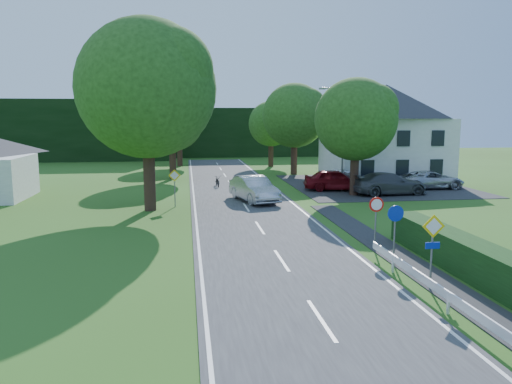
{
  "coord_description": "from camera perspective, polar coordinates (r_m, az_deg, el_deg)",
  "views": [
    {
      "loc": [
        -3.7,
        -7.1,
        5.76
      ],
      "look_at": [
        -0.37,
        16.78,
        2.12
      ],
      "focal_mm": 35.0,
      "sensor_mm": 36.0,
      "label": 1
    }
  ],
  "objects": [
    {
      "name": "road",
      "position": [
        27.95,
        -0.16,
        -3.26
      ],
      "size": [
        7.0,
        80.0,
        0.04
      ],
      "primitive_type": "cube",
      "color": "#343336",
      "rests_on": "ground"
    },
    {
      "name": "parking_pad",
      "position": [
        43.44,
        13.33,
        0.77
      ],
      "size": [
        14.0,
        16.0,
        0.04
      ],
      "primitive_type": "cube",
      "color": "#242426",
      "rests_on": "ground"
    },
    {
      "name": "line_edge_left",
      "position": [
        27.7,
        -6.84,
        -3.37
      ],
      "size": [
        0.12,
        80.0,
        0.01
      ],
      "primitive_type": "cube",
      "color": "white",
      "rests_on": "road"
    },
    {
      "name": "line_edge_right",
      "position": [
        28.55,
        6.33,
        -3.0
      ],
      "size": [
        0.12,
        80.0,
        0.01
      ],
      "primitive_type": "cube",
      "color": "white",
      "rests_on": "road"
    },
    {
      "name": "line_centre",
      "position": [
        27.94,
        -0.16,
        -3.21
      ],
      "size": [
        0.12,
        80.0,
        0.01
      ],
      "primitive_type": null,
      "color": "white",
      "rests_on": "road"
    },
    {
      "name": "tree_main",
      "position": [
        31.18,
        -12.3,
        8.51
      ],
      "size": [
        9.4,
        9.4,
        11.64
      ],
      "primitive_type": null,
      "color": "#214414",
      "rests_on": "ground"
    },
    {
      "name": "tree_left_far",
      "position": [
        47.14,
        -9.58,
        6.69
      ],
      "size": [
        7.0,
        7.0,
        8.58
      ],
      "primitive_type": null,
      "color": "#214414",
      "rests_on": "ground"
    },
    {
      "name": "tree_right_far",
      "position": [
        50.26,
        4.39,
        7.19
      ],
      "size": [
        7.4,
        7.4,
        9.09
      ],
      "primitive_type": null,
      "color": "#214414",
      "rests_on": "ground"
    },
    {
      "name": "tree_left_back",
      "position": [
        59.13,
        -8.77,
        6.83
      ],
      "size": [
        6.6,
        6.6,
        8.07
      ],
      "primitive_type": null,
      "color": "#214414",
      "rests_on": "ground"
    },
    {
      "name": "tree_right_back",
      "position": [
        57.95,
        1.72,
        6.64
      ],
      "size": [
        6.2,
        6.2,
        7.56
      ],
      "primitive_type": null,
      "color": "#214414",
      "rests_on": "ground"
    },
    {
      "name": "tree_right_mid",
      "position": [
        37.19,
        11.29,
        6.17
      ],
      "size": [
        7.0,
        7.0,
        8.58
      ],
      "primitive_type": null,
      "color": "#214414",
      "rests_on": "ground"
    },
    {
      "name": "treeline_right",
      "position": [
        74.06,
        1.17,
        6.85
      ],
      "size": [
        30.0,
        5.0,
        7.0
      ],
      "primitive_type": "cube",
      "color": "black",
      "rests_on": "ground"
    },
    {
      "name": "house_white",
      "position": [
        46.61,
        14.49,
        6.66
      ],
      "size": [
        10.6,
        8.4,
        8.6
      ],
      "color": "silver",
      "rests_on": "ground"
    },
    {
      "name": "streetlight",
      "position": [
        38.94,
        9.72,
        6.57
      ],
      "size": [
        2.03,
        0.18,
        8.0
      ],
      "color": "slate",
      "rests_on": "ground"
    },
    {
      "name": "sign_priority_right",
      "position": [
        17.52,
        19.55,
        -4.99
      ],
      "size": [
        0.78,
        0.09,
        2.59
      ],
      "color": "slate",
      "rests_on": "ground"
    },
    {
      "name": "sign_roundabout",
      "position": [
        20.19,
        15.62,
        -3.41
      ],
      "size": [
        0.64,
        0.08,
        2.37
      ],
      "color": "slate",
      "rests_on": "ground"
    },
    {
      "name": "sign_speed_limit",
      "position": [
        21.97,
        13.57,
        -2.12
      ],
      "size": [
        0.64,
        0.11,
        2.37
      ],
      "color": "slate",
      "rests_on": "ground"
    },
    {
      "name": "sign_priority_left",
      "position": [
        32.34,
        -9.29,
        1.3
      ],
      "size": [
        0.78,
        0.09,
        2.44
      ],
      "color": "slate",
      "rests_on": "ground"
    },
    {
      "name": "moving_car",
      "position": [
        33.92,
        -0.23,
        0.36
      ],
      "size": [
        3.07,
        5.5,
        1.72
      ],
      "primitive_type": "imported",
      "rotation": [
        0.0,
        0.0,
        0.26
      ],
      "color": "#B7B6BB",
      "rests_on": "road"
    },
    {
      "name": "motorcycle",
      "position": [
        41.44,
        -4.41,
        1.28
      ],
      "size": [
        0.73,
        1.8,
        0.93
      ],
      "primitive_type": "imported",
      "rotation": [
        0.0,
        0.0,
        0.06
      ],
      "color": "black",
      "rests_on": "road"
    },
    {
      "name": "parked_car_red",
      "position": [
        39.53,
        9.04,
        1.38
      ],
      "size": [
        5.11,
        2.66,
        1.66
      ],
      "primitive_type": "imported",
      "rotation": [
        0.0,
        0.0,
        1.42
      ],
      "color": "maroon",
      "rests_on": "parking_pad"
    },
    {
      "name": "parked_car_silver_a",
      "position": [
        40.43,
        10.29,
        1.4
      ],
      "size": [
        4.71,
        2.08,
        1.5
      ],
      "primitive_type": "imported",
      "rotation": [
        0.0,
        0.0,
        1.46
      ],
      "color": "silver",
      "rests_on": "parking_pad"
    },
    {
      "name": "parked_car_grey",
      "position": [
        38.24,
        14.97,
        0.94
      ],
      "size": [
        5.79,
        2.7,
        1.64
      ],
      "primitive_type": "imported",
      "rotation": [
        0.0,
        0.0,
        1.64
      ],
      "color": "#444548",
      "rests_on": "parking_pad"
    },
    {
      "name": "parked_car_silver_b",
      "position": [
        42.45,
        19.38,
        1.34
      ],
      "size": [
        5.17,
        2.43,
        1.43
      ],
      "primitive_type": "imported",
      "rotation": [
        0.0,
        0.0,
        1.56
      ],
      "color": "#B1B2B8",
      "rests_on": "parking_pad"
    },
    {
      "name": "parasol",
      "position": [
        44.66,
        10.52,
        2.19
      ],
      "size": [
        1.87,
        1.91,
        1.7
      ],
      "primitive_type": "imported",
      "rotation": [
        0.0,
        0.0,
        0.01
      ],
      "color": "red",
      "rests_on": "parking_pad"
    }
  ]
}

